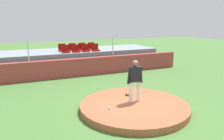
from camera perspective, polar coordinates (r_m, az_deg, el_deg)
The scene contains 17 objects.
ground_plane at distance 8.79m, azimuth 5.72°, elevation -10.12°, with size 60.00×60.00×0.00m, color #487535.
pitchers_mound at distance 8.74m, azimuth 5.74°, elevation -9.38°, with size 4.21×4.21×0.24m, color #A45838.
pitcher at distance 8.63m, azimuth 5.98°, elevation -1.95°, with size 0.68×0.28×1.69m.
baseball at distance 8.13m, azimuth -0.69°, elevation -9.85°, with size 0.07×0.07×0.07m, color white.
fielding_glove at distance 9.55m, azimuth 4.29°, elevation -6.26°, with size 0.30×0.20×0.11m, color brown.
brick_barrier at distance 13.99m, azimuth -6.57°, elevation 0.91°, with size 13.32×0.40×1.11m, color #A33C3A.
fence_post_left at distance 13.20m, azimuth -20.88°, elevation 4.54°, with size 0.06×0.06×1.20m, color silver.
fence_post_right at distance 14.43m, azimuth 0.21°, elevation 6.01°, with size 0.06×0.06×1.20m, color silver.
bleacher_platform at distance 16.17m, azimuth -9.08°, elevation 2.84°, with size 11.45×3.28×1.34m, color gray.
stadium_chair_0 at distance 14.76m, azimuth -11.99°, elevation 5.03°, with size 0.48×0.44×0.50m.
stadium_chair_1 at distance 14.89m, azimuth -9.36°, elevation 5.20°, with size 0.48×0.44×0.50m.
stadium_chair_2 at distance 15.09m, azimuth -6.88°, elevation 5.38°, with size 0.48×0.44×0.50m.
stadium_chair_3 at distance 15.31m, azimuth -4.35°, elevation 5.54°, with size 0.48×0.44×0.50m.
stadium_chair_4 at distance 15.59m, azimuth -12.79°, elevation 5.38°, with size 0.48×0.44×0.50m.
stadium_chair_5 at distance 15.73m, azimuth -10.22°, elevation 5.56°, with size 0.48×0.44×0.50m.
stadium_chair_6 at distance 15.96m, azimuth -7.72°, elevation 5.75°, with size 0.48×0.44×0.50m.
stadium_chair_7 at distance 16.16m, azimuth -5.31°, elevation 5.90°, with size 0.48×0.44×0.50m.
Camera 1 is at (-4.06, -7.01, 3.40)m, focal length 35.31 mm.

